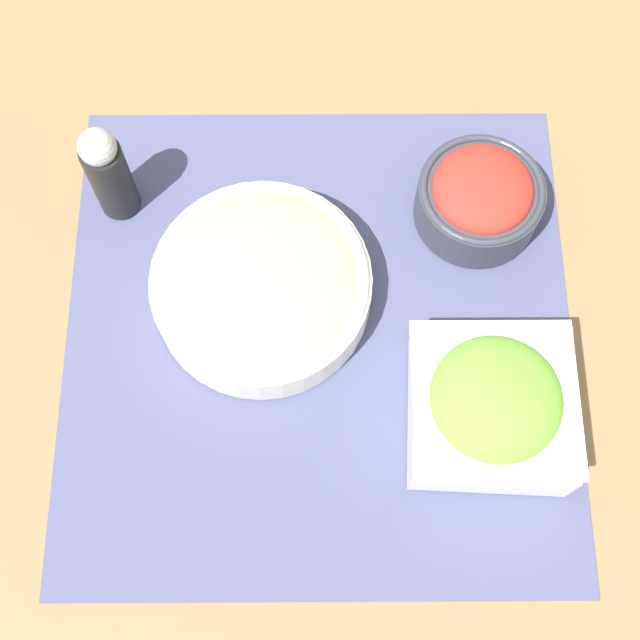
{
  "coord_description": "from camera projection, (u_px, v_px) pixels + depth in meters",
  "views": [
    {
      "loc": [
        -0.27,
        0.0,
        0.73
      ],
      "look_at": [
        0.0,
        0.0,
        0.03
      ],
      "focal_mm": 50.0,
      "sensor_mm": 36.0,
      "label": 1
    }
  ],
  "objects": [
    {
      "name": "lettuce_bowl",
      "position": [
        493.0,
        405.0,
        0.72
      ],
      "size": [
        0.14,
        0.14,
        0.08
      ],
      "color": "white",
      "rests_on": "placemat"
    },
    {
      "name": "pepper_shaker",
      "position": [
        109.0,
        172.0,
        0.77
      ],
      "size": [
        0.04,
        0.04,
        0.11
      ],
      "color": "black",
      "rests_on": "placemat"
    },
    {
      "name": "cucumber_bowl",
      "position": [
        263.0,
        284.0,
        0.76
      ],
      "size": [
        0.19,
        0.19,
        0.05
      ],
      "color": "silver",
      "rests_on": "placemat"
    },
    {
      "name": "placemat",
      "position": [
        320.0,
        333.0,
        0.78
      ],
      "size": [
        0.45,
        0.44,
        0.0
      ],
      "color": "#474C70",
      "rests_on": "ground_plane"
    },
    {
      "name": "tomato_bowl",
      "position": [
        481.0,
        197.0,
        0.79
      ],
      "size": [
        0.11,
        0.11,
        0.06
      ],
      "color": "#333842",
      "rests_on": "placemat"
    },
    {
      "name": "ground_plane",
      "position": [
        320.0,
        334.0,
        0.78
      ],
      "size": [
        3.0,
        3.0,
        0.0
      ],
      "primitive_type": "plane",
      "color": "olive"
    }
  ]
}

